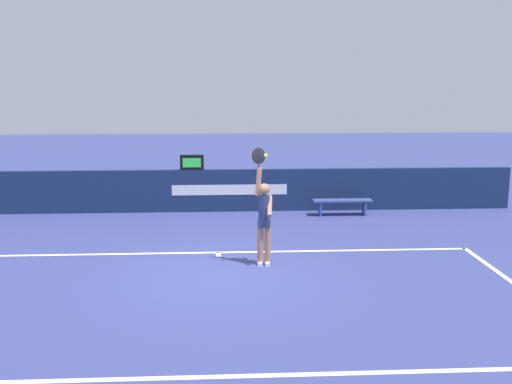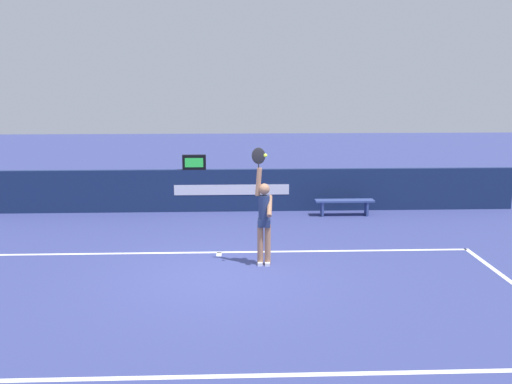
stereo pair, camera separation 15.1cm
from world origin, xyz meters
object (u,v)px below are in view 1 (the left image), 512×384
courtside_bench_near (342,203)px  tennis_ball (266,155)px  speed_display (192,162)px  tennis_player (264,217)px

courtside_bench_near → tennis_ball: bearing=-118.4°
speed_display → tennis_ball: size_ratio=9.51×
tennis_player → courtside_bench_near: 5.16m
tennis_ball → tennis_player: bearing=94.3°
tennis_ball → courtside_bench_near: bearing=61.6°
speed_display → courtside_bench_near: speed_display is taller
tennis_player → tennis_ball: size_ratio=34.93×
tennis_player → speed_display: bearing=108.7°
speed_display → courtside_bench_near: 4.48m
speed_display → tennis_ball: (1.76, -5.38, 0.90)m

